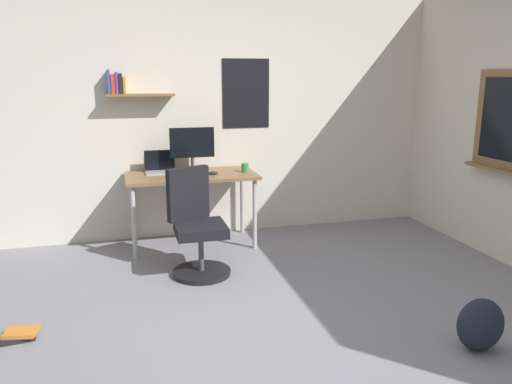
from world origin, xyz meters
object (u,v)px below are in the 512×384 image
object	(u,v)px
desk	(191,182)
book_stack_on_floor	(20,335)
laptop	(160,168)
backpack	(480,325)
keyboard	(186,175)
computer_mouse	(213,173)
office_chair	(197,229)
coffee_mug	(245,168)
monitor_primary	(192,146)

from	to	relation	value
desk	book_stack_on_floor	xyz separation A→B (m)	(-1.41, -1.62, -0.65)
laptop	backpack	world-z (taller)	laptop
desk	laptop	size ratio (longest dim) A/B	4.26
desk	keyboard	distance (m)	0.14
computer_mouse	desk	bearing A→B (deg)	158.58
desk	office_chair	xyz separation A→B (m)	(-0.07, -0.77, -0.27)
desk	computer_mouse	distance (m)	0.25
office_chair	desk	bearing A→B (deg)	85.04
laptop	book_stack_on_floor	distance (m)	2.24
office_chair	backpack	bearing A→B (deg)	-48.63
keyboard	coffee_mug	xyz separation A→B (m)	(0.63, 0.05, 0.04)
keyboard	book_stack_on_floor	distance (m)	2.18
laptop	backpack	xyz separation A→B (m)	(1.80, -2.71, -0.64)
monitor_primary	backpack	size ratio (longest dim) A/B	1.31
office_chair	laptop	distance (m)	1.04
keyboard	book_stack_on_floor	bearing A→B (deg)	-131.16
keyboard	computer_mouse	bearing A→B (deg)	-0.00
monitor_primary	book_stack_on_floor	xyz separation A→B (m)	(-1.45, -1.73, -1.00)
backpack	monitor_primary	bearing A→B (deg)	118.88
laptop	computer_mouse	distance (m)	0.57
office_chair	book_stack_on_floor	world-z (taller)	office_chair
computer_mouse	coffee_mug	size ratio (longest dim) A/B	1.13
desk	backpack	world-z (taller)	desk
backpack	office_chair	bearing A→B (deg)	131.37
desk	laptop	xyz separation A→B (m)	(-0.30, 0.16, 0.13)
laptop	monitor_primary	xyz separation A→B (m)	(0.33, -0.05, 0.22)
office_chair	coffee_mug	bearing A→B (deg)	49.64
monitor_primary	keyboard	size ratio (longest dim) A/B	1.25
coffee_mug	backpack	distance (m)	2.76
laptop	keyboard	bearing A→B (deg)	-46.24
laptop	monitor_primary	size ratio (longest dim) A/B	0.67
backpack	book_stack_on_floor	world-z (taller)	backpack
monitor_primary	computer_mouse	world-z (taller)	monitor_primary
computer_mouse	book_stack_on_floor	size ratio (longest dim) A/B	0.42
desk	backpack	size ratio (longest dim) A/B	3.74
coffee_mug	backpack	world-z (taller)	coffee_mug
computer_mouse	book_stack_on_floor	bearing A→B (deg)	-136.56
office_chair	coffee_mug	size ratio (longest dim) A/B	10.33
coffee_mug	desk	bearing A→B (deg)	176.53
office_chair	keyboard	xyz separation A→B (m)	(0.00, 0.69, 0.36)
laptop	keyboard	size ratio (longest dim) A/B	0.84
coffee_mug	backpack	bearing A→B (deg)	-69.51
monitor_primary	coffee_mug	xyz separation A→B (m)	(0.53, -0.14, -0.22)
book_stack_on_floor	laptop	bearing A→B (deg)	57.94
desk	book_stack_on_floor	world-z (taller)	desk
computer_mouse	coffee_mug	xyz separation A→B (m)	(0.35, 0.05, 0.03)
coffee_mug	book_stack_on_floor	bearing A→B (deg)	-141.12
laptop	book_stack_on_floor	xyz separation A→B (m)	(-1.12, -1.78, -0.78)
monitor_primary	desk	bearing A→B (deg)	-106.85
office_chair	book_stack_on_floor	bearing A→B (deg)	-147.62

